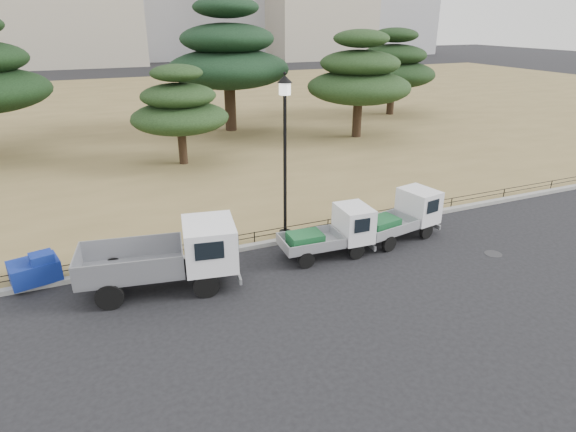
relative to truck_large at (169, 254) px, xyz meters
name	(u,v)px	position (x,y,z in m)	size (l,w,h in m)	color
ground	(312,275)	(4.32, -1.05, -1.12)	(220.00, 220.00, 0.00)	black
lawn	(157,113)	(4.32, 29.55, -1.05)	(120.00, 56.00, 0.15)	olive
curb	(282,241)	(4.32, 1.55, -1.04)	(120.00, 0.25, 0.16)	gray
truck_large	(169,254)	(0.00, 0.00, 0.00)	(4.85, 2.53, 2.02)	black
truck_kei_front	(333,232)	(5.61, 0.00, -0.28)	(3.24, 1.52, 1.68)	black
truck_kei_rear	(403,216)	(8.71, 0.27, -0.26)	(3.47, 1.94, 1.71)	black
street_lamp	(285,131)	(4.59, 1.85, 2.96)	(0.52, 0.52, 5.81)	black
pipe_fence	(280,230)	(4.32, 1.70, -0.68)	(38.00, 0.04, 0.40)	black
tarp_pile	(35,269)	(-3.81, 1.81, -0.60)	(1.59, 1.31, 0.93)	navy
manhole	(493,254)	(10.82, -2.25, -1.12)	(0.60, 0.60, 0.01)	#2D2D30
pine_center_left	(179,108)	(3.13, 12.93, 2.11)	(5.24, 5.24, 5.33)	black
pine_center_right	(228,55)	(8.11, 20.14, 4.19)	(8.39, 8.39, 8.90)	black
pine_east_near	(359,76)	(15.39, 14.81, 3.01)	(6.83, 6.83, 6.90)	black
pine_east_far	(393,65)	(22.29, 20.88, 2.98)	(6.81, 6.81, 6.84)	black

